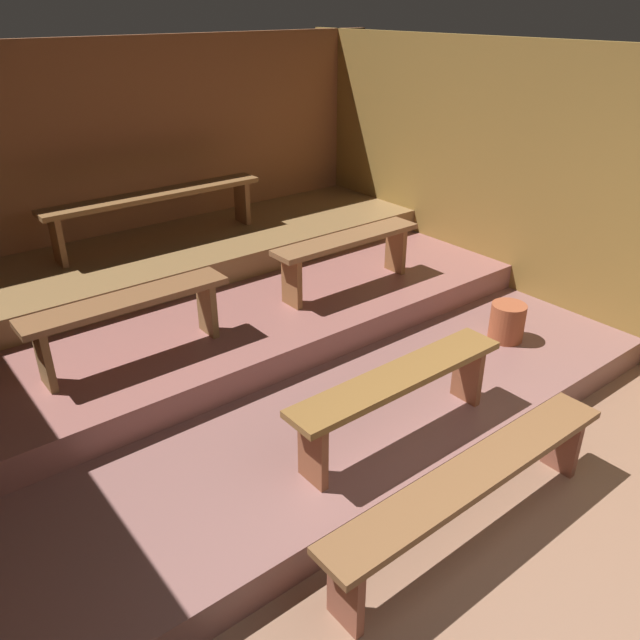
{
  "coord_description": "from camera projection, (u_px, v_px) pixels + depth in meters",
  "views": [
    {
      "loc": [
        -2.32,
        -0.37,
        2.68
      ],
      "look_at": [
        0.29,
        2.91,
        0.54
      ],
      "focal_mm": 35.16,
      "sensor_mm": 36.0,
      "label": 1
    }
  ],
  "objects": [
    {
      "name": "bench_upper_center",
      "position": [
        156.0,
        202.0,
        5.67
      ],
      "size": [
        2.06,
        0.27,
        0.46
      ],
      "color": "brown",
      "rests_on": "platform_upper"
    },
    {
      "name": "wall_back",
      "position": [
        133.0,
        173.0,
        6.0
      ],
      "size": [
        5.84,
        0.06,
        2.41
      ],
      "primitive_type": "cube",
      "color": "#985C39",
      "rests_on": "ground"
    },
    {
      "name": "platform_upper",
      "position": [
        173.0,
        256.0,
        5.81
      ],
      "size": [
        5.04,
        1.31,
        0.23
      ],
      "primitive_type": "cube",
      "color": "olive",
      "rests_on": "platform_middle"
    },
    {
      "name": "platform_middle",
      "position": [
        209.0,
        301.0,
        5.47
      ],
      "size": [
        5.04,
        2.6,
        0.23
      ],
      "primitive_type": "cube",
      "color": "#8E5750",
      "rests_on": "platform_lower"
    },
    {
      "name": "bench_lower_center",
      "position": [
        399.0,
        387.0,
        3.8
      ],
      "size": [
        1.57,
        0.27,
        0.46
      ],
      "color": "brown",
      "rests_on": "platform_lower"
    },
    {
      "name": "bench_middle_right",
      "position": [
        347.0,
        248.0,
        5.3
      ],
      "size": [
        1.41,
        0.27,
        0.46
      ],
      "color": "brown",
      "rests_on": "platform_middle"
    },
    {
      "name": "ground",
      "position": [
        307.0,
        410.0,
        4.67
      ],
      "size": [
        5.84,
        6.19,
        0.08
      ],
      "primitive_type": "cube",
      "color": "#835E48"
    },
    {
      "name": "bench_middle_left",
      "position": [
        129.0,
        311.0,
        4.22
      ],
      "size": [
        1.41,
        0.27,
        0.46
      ],
      "color": "brown",
      "rests_on": "platform_middle"
    },
    {
      "name": "pail_lower",
      "position": [
        507.0,
        322.0,
        5.03
      ],
      "size": [
        0.28,
        0.28,
        0.31
      ],
      "primitive_type": "cylinder",
      "color": "#9E4C2D",
      "rests_on": "platform_lower"
    },
    {
      "name": "bench_floor_center",
      "position": [
        473.0,
        482.0,
        3.36
      ],
      "size": [
        2.04,
        0.27,
        0.46
      ],
      "color": "brown",
      "rests_on": "ground"
    },
    {
      "name": "wall_right",
      "position": [
        535.0,
        189.0,
        5.51
      ],
      "size": [
        0.06,
        6.19,
        2.41
      ],
      "primitive_type": "cube",
      "color": "olive",
      "rests_on": "ground"
    },
    {
      "name": "platform_lower",
      "position": [
        252.0,
        354.0,
        5.11
      ],
      "size": [
        5.04,
        3.93,
        0.23
      ],
      "primitive_type": "cube",
      "color": "#835852",
      "rests_on": "ground"
    }
  ]
}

